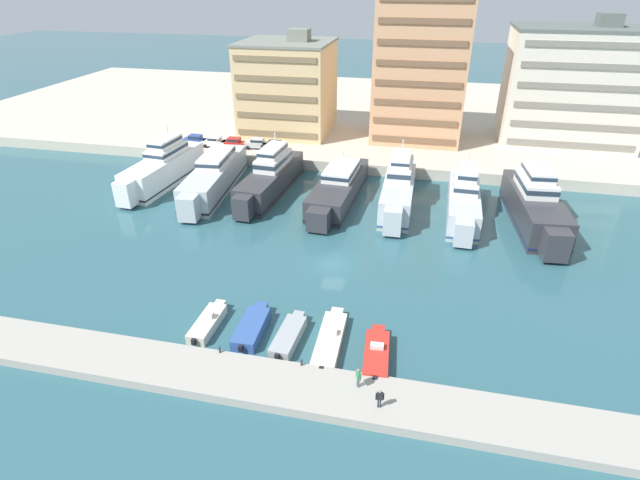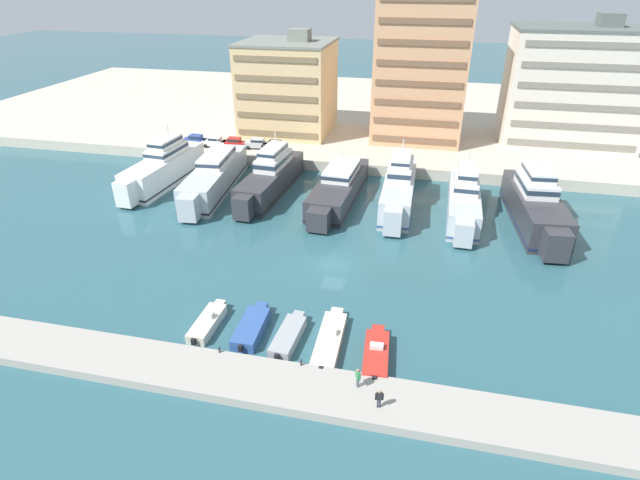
{
  "view_description": "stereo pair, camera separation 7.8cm",
  "coord_description": "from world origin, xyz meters",
  "px_view_note": "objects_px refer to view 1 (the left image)",
  "views": [
    {
      "loc": [
        8.81,
        -46.56,
        29.02
      ],
      "look_at": [
        -1.71,
        0.84,
        2.5
      ],
      "focal_mm": 28.0,
      "sensor_mm": 36.0,
      "label": 1
    },
    {
      "loc": [
        8.89,
        -46.55,
        29.02
      ],
      "look_at": [
        -1.71,
        0.84,
        2.5
      ],
      "focal_mm": 28.0,
      "sensor_mm": 36.0,
      "label": 2
    }
  ],
  "objects_px": {
    "yacht_silver_center": "(399,187)",
    "yacht_silver_center_right": "(464,200)",
    "yacht_charcoal_center_left": "(338,188)",
    "car_blue_far_left": "(195,140)",
    "yacht_charcoal_mid_right": "(535,205)",
    "car_silver_center_left": "(257,143)",
    "yacht_silver_left": "(214,177)",
    "motorboat_cream_far_left": "(208,322)",
    "pedestrian_mid_deck": "(380,397)",
    "car_red_mid_left": "(234,142)",
    "yacht_white_far_left": "(163,168)",
    "motorboat_red_center": "(376,354)",
    "motorboat_blue_left": "(252,327)",
    "car_black_center": "(274,146)",
    "pedestrian_near_edge": "(358,376)",
    "motorboat_cream_center_left": "(330,339)",
    "motorboat_grey_mid_left": "(289,336)",
    "yacht_charcoal_mid_left": "(270,177)",
    "car_white_left": "(214,141)"
  },
  "relations": [
    {
      "from": "yacht_white_far_left",
      "to": "pedestrian_mid_deck",
      "type": "bearing_deg",
      "value": -45.66
    },
    {
      "from": "motorboat_grey_mid_left",
      "to": "car_silver_center_left",
      "type": "relative_size",
      "value": 1.53
    },
    {
      "from": "yacht_charcoal_center_left",
      "to": "motorboat_blue_left",
      "type": "height_order",
      "value": "yacht_charcoal_center_left"
    },
    {
      "from": "car_blue_far_left",
      "to": "pedestrian_mid_deck",
      "type": "distance_m",
      "value": 64.17
    },
    {
      "from": "yacht_white_far_left",
      "to": "car_black_center",
      "type": "bearing_deg",
      "value": 44.6
    },
    {
      "from": "yacht_white_far_left",
      "to": "motorboat_cream_center_left",
      "type": "bearing_deg",
      "value": -43.96
    },
    {
      "from": "yacht_white_far_left",
      "to": "car_white_left",
      "type": "height_order",
      "value": "yacht_white_far_left"
    },
    {
      "from": "motorboat_grey_mid_left",
      "to": "car_white_left",
      "type": "bearing_deg",
      "value": 120.01
    },
    {
      "from": "yacht_silver_center",
      "to": "yacht_silver_center_right",
      "type": "xyz_separation_m",
      "value": [
        8.66,
        -2.12,
        -0.18
      ]
    },
    {
      "from": "motorboat_blue_left",
      "to": "yacht_white_far_left",
      "type": "bearing_deg",
      "value": 128.78
    },
    {
      "from": "yacht_silver_left",
      "to": "yacht_charcoal_center_left",
      "type": "height_order",
      "value": "yacht_silver_left"
    },
    {
      "from": "yacht_silver_center",
      "to": "pedestrian_near_edge",
      "type": "relative_size",
      "value": 11.9
    },
    {
      "from": "yacht_silver_left",
      "to": "motorboat_red_center",
      "type": "distance_m",
      "value": 41.68
    },
    {
      "from": "car_blue_far_left",
      "to": "yacht_silver_center",
      "type": "bearing_deg",
      "value": -20.1
    },
    {
      "from": "car_black_center",
      "to": "car_red_mid_left",
      "type": "bearing_deg",
      "value": 178.83
    },
    {
      "from": "yacht_silver_left",
      "to": "motorboat_cream_center_left",
      "type": "distance_m",
      "value": 38.14
    },
    {
      "from": "yacht_silver_center_right",
      "to": "car_red_mid_left",
      "type": "xyz_separation_m",
      "value": [
        -37.96,
        15.36,
        0.42
      ]
    },
    {
      "from": "car_white_left",
      "to": "yacht_silver_left",
      "type": "bearing_deg",
      "value": -67.31
    },
    {
      "from": "yacht_silver_center",
      "to": "car_red_mid_left",
      "type": "height_order",
      "value": "yacht_silver_center"
    },
    {
      "from": "motorboat_blue_left",
      "to": "motorboat_cream_far_left",
      "type": "bearing_deg",
      "value": -177.63
    },
    {
      "from": "yacht_charcoal_mid_right",
      "to": "motorboat_red_center",
      "type": "bearing_deg",
      "value": -119.02
    },
    {
      "from": "yacht_silver_center_right",
      "to": "car_black_center",
      "type": "distance_m",
      "value": 34.2
    },
    {
      "from": "motorboat_cream_far_left",
      "to": "pedestrian_mid_deck",
      "type": "relative_size",
      "value": 3.8
    },
    {
      "from": "yacht_silver_left",
      "to": "car_red_mid_left",
      "type": "height_order",
      "value": "yacht_silver_left"
    },
    {
      "from": "yacht_silver_center_right",
      "to": "motorboat_blue_left",
      "type": "bearing_deg",
      "value": -123.49
    },
    {
      "from": "motorboat_grey_mid_left",
      "to": "motorboat_cream_far_left",
      "type": "bearing_deg",
      "value": 178.15
    },
    {
      "from": "yacht_silver_center",
      "to": "motorboat_grey_mid_left",
      "type": "bearing_deg",
      "value": -102.44
    },
    {
      "from": "car_red_mid_left",
      "to": "motorboat_grey_mid_left",
      "type": "bearing_deg",
      "value": -63.5
    },
    {
      "from": "yacht_silver_center",
      "to": "motorboat_blue_left",
      "type": "height_order",
      "value": "yacht_silver_center"
    },
    {
      "from": "yacht_silver_left",
      "to": "motorboat_cream_far_left",
      "type": "height_order",
      "value": "yacht_silver_left"
    },
    {
      "from": "car_black_center",
      "to": "yacht_silver_center_right",
      "type": "bearing_deg",
      "value": -26.41
    },
    {
      "from": "yacht_charcoal_center_left",
      "to": "pedestrian_near_edge",
      "type": "xyz_separation_m",
      "value": [
        8.34,
        -36.01,
        0.0
      ]
    },
    {
      "from": "yacht_silver_left",
      "to": "pedestrian_mid_deck",
      "type": "height_order",
      "value": "yacht_silver_left"
    },
    {
      "from": "motorboat_cream_far_left",
      "to": "car_white_left",
      "type": "xyz_separation_m",
      "value": [
        -18.05,
        44.4,
        2.24
      ]
    },
    {
      "from": "yacht_charcoal_center_left",
      "to": "car_red_mid_left",
      "type": "xyz_separation_m",
      "value": [
        -20.9,
        13.75,
        0.9
      ]
    },
    {
      "from": "motorboat_cream_center_left",
      "to": "motorboat_red_center",
      "type": "distance_m",
      "value": 4.36
    },
    {
      "from": "yacht_silver_left",
      "to": "motorboat_cream_center_left",
      "type": "bearing_deg",
      "value": -51.95
    },
    {
      "from": "yacht_charcoal_center_left",
      "to": "yacht_charcoal_mid_right",
      "type": "height_order",
      "value": "yacht_charcoal_mid_right"
    },
    {
      "from": "motorboat_blue_left",
      "to": "motorboat_grey_mid_left",
      "type": "height_order",
      "value": "motorboat_blue_left"
    },
    {
      "from": "yacht_charcoal_mid_left",
      "to": "motorboat_grey_mid_left",
      "type": "bearing_deg",
      "value": -69.85
    },
    {
      "from": "car_silver_center_left",
      "to": "car_black_center",
      "type": "bearing_deg",
      "value": -12.25
    },
    {
      "from": "yacht_silver_center_right",
      "to": "motorboat_red_center",
      "type": "bearing_deg",
      "value": -104.52
    },
    {
      "from": "car_silver_center_left",
      "to": "pedestrian_mid_deck",
      "type": "bearing_deg",
      "value": -62.54
    },
    {
      "from": "yacht_white_far_left",
      "to": "car_white_left",
      "type": "relative_size",
      "value": 4.84
    },
    {
      "from": "yacht_charcoal_mid_right",
      "to": "car_silver_center_left",
      "type": "xyz_separation_m",
      "value": [
        -42.7,
        16.15,
        0.12
      ]
    },
    {
      "from": "yacht_charcoal_center_left",
      "to": "car_blue_far_left",
      "type": "distance_m",
      "value": 31.28
    },
    {
      "from": "car_blue_far_left",
      "to": "car_red_mid_left",
      "type": "distance_m",
      "value": 7.14
    },
    {
      "from": "yacht_charcoal_mid_right",
      "to": "motorboat_cream_far_left",
      "type": "xyz_separation_m",
      "value": [
        -32.14,
        -28.96,
        -2.12
      ]
    },
    {
      "from": "motorboat_blue_left",
      "to": "car_blue_far_left",
      "type": "distance_m",
      "value": 51.5
    },
    {
      "from": "yacht_silver_center",
      "to": "motorboat_grey_mid_left",
      "type": "height_order",
      "value": "yacht_silver_center"
    }
  ]
}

